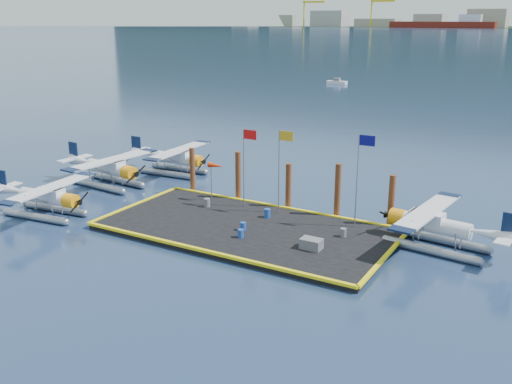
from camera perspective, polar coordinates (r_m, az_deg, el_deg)
ground at (r=39.85m, az=-0.95°, el=-4.03°), size 4000.00×4000.00×0.00m
dock at (r=39.78m, az=-0.96°, el=-3.76°), size 20.00×10.00×0.40m
dock_bumpers at (r=39.68m, az=-0.96°, el=-3.37°), size 20.25×10.25×0.18m
seaplane_a at (r=45.21m, az=-20.15°, el=-0.68°), size 8.06×8.90×3.15m
seaplane_b at (r=51.64m, az=-14.41°, el=2.11°), size 8.78×9.68×3.43m
seaplane_c at (r=54.62m, az=-8.03°, el=3.20°), size 8.33×9.18×3.26m
seaplane_d at (r=38.40m, az=17.19°, el=-3.35°), size 8.48×9.36×3.31m
drum_0 at (r=43.89m, az=-4.91°, el=-1.07°), size 0.46×0.46×0.65m
drum_1 at (r=38.96m, az=-1.30°, el=-3.45°), size 0.41×0.41×0.57m
drum_3 at (r=37.70m, az=-1.55°, el=-4.17°), size 0.40×0.40×0.57m
drum_4 at (r=38.29m, az=8.72°, el=-4.03°), size 0.41×0.41×0.57m
drum_5 at (r=41.44m, az=1.14°, el=-2.13°), size 0.45×0.45×0.64m
crate at (r=36.08m, az=5.55°, el=-5.17°), size 1.33×0.89×0.67m
flagpole_red at (r=42.79m, az=-1.01°, el=3.62°), size 1.14×0.08×6.00m
flagpole_yellow at (r=41.35m, az=2.56°, el=3.30°), size 1.14×0.08×6.20m
flagpole_blue at (r=39.00m, az=10.40°, el=2.45°), size 1.14×0.08×6.50m
windsock at (r=44.50m, az=-4.02°, el=2.56°), size 1.40×0.44×3.12m
piling_0 at (r=48.02m, az=-6.38°, el=2.06°), size 0.44×0.44×4.00m
piling_1 at (r=45.55m, az=-1.80°, el=1.47°), size 0.44×0.44×4.20m
piling_2 at (r=43.50m, az=3.25°, el=0.42°), size 0.44×0.44×3.80m
piling_3 at (r=41.86m, az=8.15°, el=-0.04°), size 0.44×0.44×4.30m
piling_4 at (r=40.68m, az=13.36°, el=-1.07°), size 0.44×0.44×4.00m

